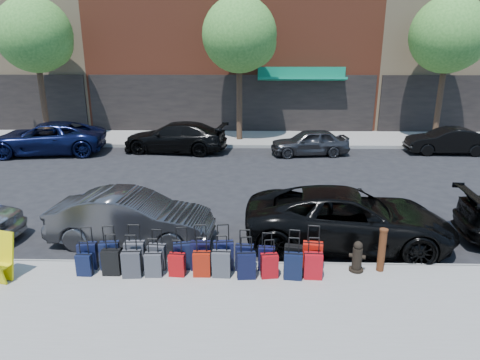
{
  "coord_description": "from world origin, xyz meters",
  "views": [
    {
      "loc": [
        1.04,
        -13.35,
        4.89
      ],
      "look_at": [
        0.78,
        -1.5,
        1.22
      ],
      "focal_mm": 32.0,
      "sensor_mm": 36.0,
      "label": 1
    }
  ],
  "objects_px": {
    "car_far_3": "(447,141)",
    "car_far_1": "(175,137)",
    "tree_left": "(38,37)",
    "car_near_2": "(348,218)",
    "tree_right": "(451,37)",
    "fire_hydrant": "(357,257)",
    "suitcase_front_5": "(201,255)",
    "bollard": "(382,249)",
    "tree_center": "(242,37)",
    "car_far_0": "(46,138)",
    "car_far_2": "(310,142)",
    "car_near_1": "(132,218)"
  },
  "relations": [
    {
      "from": "suitcase_front_5",
      "to": "car_near_2",
      "type": "relative_size",
      "value": 0.2
    },
    {
      "from": "bollard",
      "to": "car_far_1",
      "type": "height_order",
      "value": "car_far_1"
    },
    {
      "from": "tree_right",
      "to": "fire_hydrant",
      "type": "bearing_deg",
      "value": -118.3
    },
    {
      "from": "fire_hydrant",
      "to": "car_far_0",
      "type": "xyz_separation_m",
      "value": [
        -12.12,
        11.33,
        0.28
      ]
    },
    {
      "from": "bollard",
      "to": "car_far_1",
      "type": "bearing_deg",
      "value": 118.88
    },
    {
      "from": "tree_center",
      "to": "car_near_1",
      "type": "height_order",
      "value": "tree_center"
    },
    {
      "from": "car_far_1",
      "to": "car_far_2",
      "type": "bearing_deg",
      "value": 93.06
    },
    {
      "from": "car_near_2",
      "to": "tree_center",
      "type": "bearing_deg",
      "value": 18.54
    },
    {
      "from": "tree_center",
      "to": "car_near_2",
      "type": "height_order",
      "value": "tree_center"
    },
    {
      "from": "tree_right",
      "to": "car_far_3",
      "type": "xyz_separation_m",
      "value": [
        -0.62,
        -2.53,
        -4.79
      ]
    },
    {
      "from": "tree_right",
      "to": "car_near_1",
      "type": "height_order",
      "value": "tree_right"
    },
    {
      "from": "car_near_2",
      "to": "car_far_0",
      "type": "xyz_separation_m",
      "value": [
        -12.27,
        9.66,
        0.03
      ]
    },
    {
      "from": "car_far_0",
      "to": "tree_center",
      "type": "bearing_deg",
      "value": 99.91
    },
    {
      "from": "car_far_2",
      "to": "car_far_3",
      "type": "xyz_separation_m",
      "value": [
        6.63,
        0.41,
        0.0
      ]
    },
    {
      "from": "car_far_0",
      "to": "car_far_2",
      "type": "relative_size",
      "value": 1.49
    },
    {
      "from": "suitcase_front_5",
      "to": "car_far_1",
      "type": "distance_m",
      "value": 12.13
    },
    {
      "from": "car_far_0",
      "to": "car_far_2",
      "type": "height_order",
      "value": "car_far_0"
    },
    {
      "from": "bollard",
      "to": "suitcase_front_5",
      "type": "bearing_deg",
      "value": -179.85
    },
    {
      "from": "bollard",
      "to": "car_far_3",
      "type": "bearing_deg",
      "value": 60.86
    },
    {
      "from": "car_far_0",
      "to": "tree_left",
      "type": "bearing_deg",
      "value": -166.28
    },
    {
      "from": "bollard",
      "to": "fire_hydrant",
      "type": "bearing_deg",
      "value": -177.46
    },
    {
      "from": "suitcase_front_5",
      "to": "car_near_1",
      "type": "xyz_separation_m",
      "value": [
        -1.96,
        1.62,
        0.21
      ]
    },
    {
      "from": "car_near_1",
      "to": "car_far_0",
      "type": "relative_size",
      "value": 0.76
    },
    {
      "from": "tree_right",
      "to": "car_far_1",
      "type": "xyz_separation_m",
      "value": [
        -13.71,
        -2.44,
        -4.68
      ]
    },
    {
      "from": "tree_center",
      "to": "car_far_2",
      "type": "relative_size",
      "value": 1.99
    },
    {
      "from": "tree_center",
      "to": "bollard",
      "type": "bearing_deg",
      "value": -76.9
    },
    {
      "from": "car_far_3",
      "to": "car_far_0",
      "type": "bearing_deg",
      "value": -86.55
    },
    {
      "from": "car_near_2",
      "to": "tree_right",
      "type": "bearing_deg",
      "value": -25.42
    },
    {
      "from": "car_near_2",
      "to": "car_far_0",
      "type": "relative_size",
      "value": 0.96
    },
    {
      "from": "tree_center",
      "to": "bollard",
      "type": "distance_m",
      "value": 15.42
    },
    {
      "from": "car_near_1",
      "to": "car_far_2",
      "type": "relative_size",
      "value": 1.14
    },
    {
      "from": "car_near_1",
      "to": "car_near_2",
      "type": "bearing_deg",
      "value": -84.86
    },
    {
      "from": "car_near_2",
      "to": "car_far_3",
      "type": "distance_m",
      "value": 12.26
    },
    {
      "from": "tree_left",
      "to": "car_far_2",
      "type": "bearing_deg",
      "value": -12.09
    },
    {
      "from": "car_far_1",
      "to": "tree_left",
      "type": "bearing_deg",
      "value": -100.89
    },
    {
      "from": "tree_right",
      "to": "car_far_0",
      "type": "xyz_separation_m",
      "value": [
        -19.82,
        -2.98,
        -4.66
      ]
    },
    {
      "from": "car_far_0",
      "to": "car_far_1",
      "type": "distance_m",
      "value": 6.14
    },
    {
      "from": "suitcase_front_5",
      "to": "bollard",
      "type": "height_order",
      "value": "suitcase_front_5"
    },
    {
      "from": "tree_right",
      "to": "car_far_0",
      "type": "height_order",
      "value": "tree_right"
    },
    {
      "from": "suitcase_front_5",
      "to": "bollard",
      "type": "bearing_deg",
      "value": -0.84
    },
    {
      "from": "tree_left",
      "to": "suitcase_front_5",
      "type": "bearing_deg",
      "value": -55.47
    },
    {
      "from": "fire_hydrant",
      "to": "bollard",
      "type": "xyz_separation_m",
      "value": [
        0.53,
        0.02,
        0.19
      ]
    },
    {
      "from": "fire_hydrant",
      "to": "car_far_1",
      "type": "distance_m",
      "value": 13.31
    },
    {
      "from": "tree_left",
      "to": "car_near_1",
      "type": "height_order",
      "value": "tree_left"
    },
    {
      "from": "car_far_3",
      "to": "car_far_1",
      "type": "bearing_deg",
      "value": -88.32
    },
    {
      "from": "car_near_1",
      "to": "fire_hydrant",
      "type": "bearing_deg",
      "value": -101.95
    },
    {
      "from": "tree_right",
      "to": "car_far_2",
      "type": "bearing_deg",
      "value": -157.89
    },
    {
      "from": "car_near_1",
      "to": "car_far_2",
      "type": "xyz_separation_m",
      "value": [
        5.88,
        9.73,
        -0.06
      ]
    },
    {
      "from": "tree_left",
      "to": "car_near_2",
      "type": "xyz_separation_m",
      "value": [
        13.44,
        -12.64,
        -4.69
      ]
    },
    {
      "from": "tree_left",
      "to": "car_near_1",
      "type": "distance_m",
      "value": 15.65
    }
  ]
}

